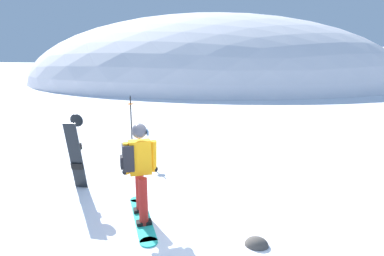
% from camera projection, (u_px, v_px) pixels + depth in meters
% --- Properties ---
extents(ground_plane, '(300.00, 300.00, 0.00)m').
position_uv_depth(ground_plane, '(172.00, 222.00, 5.54)').
color(ground_plane, white).
extents(ridge_peak_main, '(41.65, 37.49, 15.13)m').
position_uv_depth(ridge_peak_main, '(210.00, 80.00, 39.40)').
color(ridge_peak_main, white).
rests_on(ridge_peak_main, ground).
extents(snowboarder_main, '(0.97, 1.68, 1.71)m').
position_uv_depth(snowboarder_main, '(139.00, 169.00, 5.45)').
color(snowboarder_main, '#23B7A3').
rests_on(snowboarder_main, ground).
extents(spare_snowboard, '(0.28, 0.35, 1.63)m').
position_uv_depth(spare_snowboard, '(76.00, 152.00, 6.74)').
color(spare_snowboard, black).
rests_on(spare_snowboard, ground).
extents(piste_marker_near, '(0.20, 0.20, 1.74)m').
position_uv_depth(piste_marker_near, '(131.00, 121.00, 9.25)').
color(piste_marker_near, black).
rests_on(piste_marker_near, ground).
extents(rock_dark, '(0.36, 0.31, 0.25)m').
position_uv_depth(rock_dark, '(256.00, 245.00, 4.86)').
color(rock_dark, '#4C4742').
rests_on(rock_dark, ground).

